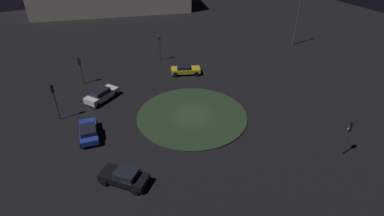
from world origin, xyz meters
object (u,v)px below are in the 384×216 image
Objects in this scene: traffic_light_northwest at (54,96)px; traffic_light_northwest_near at (80,66)px; car_blue at (89,131)px; car_black at (125,177)px; traffic_light_north at (160,44)px; car_yellow at (185,70)px; streetlamp_northeast at (299,11)px; traffic_light_southeast at (349,132)px; car_white at (101,94)px.

traffic_light_northwest_near is (4.19, 7.60, -0.43)m from traffic_light_northwest.
car_blue is 1.03× the size of car_black.
traffic_light_north is at bearing 66.43° from traffic_light_northwest_near.
car_yellow is (15.70, 8.63, -0.02)m from car_blue.
car_blue is 8.20m from car_black.
traffic_light_northwest_near is 0.44× the size of streetlamp_northeast.
car_black is 13.72m from traffic_light_northwest.
car_yellow is at bearing -82.88° from car_black.
car_yellow is 1.17× the size of traffic_light_north.
traffic_light_northwest_near reaches higher than traffic_light_southeast.
traffic_light_northwest is (-17.94, -3.70, 2.43)m from car_yellow.
traffic_light_northwest is 1.15× the size of traffic_light_north.
traffic_light_northwest_near reaches higher than car_blue.
car_yellow is 1.19× the size of traffic_light_northwest_near.
car_black is 1.13× the size of traffic_light_north.
traffic_light_southeast is at bearing -114.78° from car_blue.
traffic_light_northwest is (-5.32, -2.05, 2.35)m from car_white.
car_yellow is 1.02× the size of traffic_light_northwest.
car_yellow is at bearing 37.02° from traffic_light_northwest.
traffic_light_north is at bearing 168.80° from streetlamp_northeast.
traffic_light_north is 0.44× the size of streetlamp_northeast.
car_white is at bearing -149.44° from car_yellow.
car_white is 35.35m from streetlamp_northeast.
car_white is (3.08, 6.98, 0.06)m from car_blue.
car_black is at bearing -49.20° from traffic_light_northwest.
car_black is 0.96× the size of car_yellow.
traffic_light_northwest_near is 0.99× the size of traffic_light_north.
car_white is 1.23× the size of traffic_light_southeast.
car_white reaches higher than car_black.
traffic_light_northwest is (-2.24, 4.94, 2.41)m from car_blue.
traffic_light_northwest_near is at bearing 86.47° from traffic_light_northwest.
car_blue is 1.18× the size of traffic_light_southeast.
car_black is 1.15× the size of traffic_light_southeast.
car_white is at bearing 2.84° from traffic_light_southeast.
car_black is at bearing -128.39° from car_white.
car_white is at bearing -14.66° from car_blue.
car_blue is 1.01× the size of traffic_light_northwest.
traffic_light_north reaches higher than car_blue.
traffic_light_southeast is 0.98× the size of traffic_light_north.
car_blue is 0.99× the size of car_yellow.
car_black reaches higher than car_blue.
car_black is 41.18m from streetlamp_northeast.
traffic_light_northwest is 19.34m from traffic_light_north.
car_white is 28.16m from traffic_light_southeast.
streetlamp_northeast reaches higher than car_black.
car_white reaches higher than car_yellow.
traffic_light_north reaches higher than car_black.
car_white is at bearing -174.80° from streetlamp_northeast.
car_white is at bearing 46.42° from traffic_light_northwest.
car_blue is 0.96× the size of car_white.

